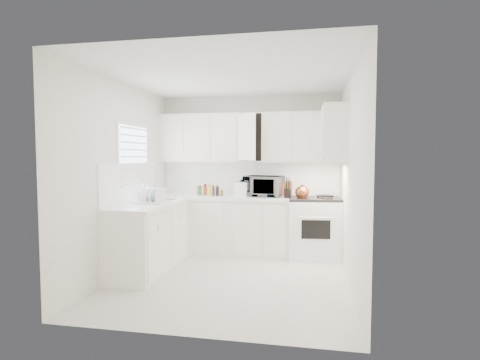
% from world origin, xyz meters
% --- Properties ---
extents(floor, '(3.20, 3.20, 0.00)m').
position_xyz_m(floor, '(0.00, 0.00, 0.00)').
color(floor, silver).
rests_on(floor, ground).
extents(ceiling, '(3.20, 3.20, 0.00)m').
position_xyz_m(ceiling, '(0.00, 0.00, 2.60)').
color(ceiling, white).
rests_on(ceiling, ground).
extents(wall_back, '(3.00, 0.00, 3.00)m').
position_xyz_m(wall_back, '(0.00, 1.60, 1.30)').
color(wall_back, white).
rests_on(wall_back, ground).
extents(wall_front, '(3.00, 0.00, 3.00)m').
position_xyz_m(wall_front, '(0.00, -1.60, 1.30)').
color(wall_front, white).
rests_on(wall_front, ground).
extents(wall_left, '(0.00, 3.20, 3.20)m').
position_xyz_m(wall_left, '(-1.50, 0.00, 1.30)').
color(wall_left, white).
rests_on(wall_left, ground).
extents(wall_right, '(0.00, 3.20, 3.20)m').
position_xyz_m(wall_right, '(1.50, 0.00, 1.30)').
color(wall_right, white).
rests_on(wall_right, ground).
extents(window_blinds, '(0.06, 0.96, 1.06)m').
position_xyz_m(window_blinds, '(-1.48, 0.35, 1.55)').
color(window_blinds, white).
rests_on(window_blinds, wall_left).
extents(lower_cabinets_back, '(2.22, 0.60, 0.90)m').
position_xyz_m(lower_cabinets_back, '(-0.39, 1.30, 0.45)').
color(lower_cabinets_back, white).
rests_on(lower_cabinets_back, floor).
extents(lower_cabinets_left, '(0.60, 1.60, 0.90)m').
position_xyz_m(lower_cabinets_left, '(-1.20, 0.20, 0.45)').
color(lower_cabinets_left, white).
rests_on(lower_cabinets_left, floor).
extents(countertop_back, '(2.24, 0.64, 0.05)m').
position_xyz_m(countertop_back, '(-0.39, 1.29, 0.93)').
color(countertop_back, white).
rests_on(countertop_back, lower_cabinets_back).
extents(countertop_left, '(0.64, 1.62, 0.05)m').
position_xyz_m(countertop_left, '(-1.19, 0.20, 0.93)').
color(countertop_left, white).
rests_on(countertop_left, lower_cabinets_left).
extents(backsplash_back, '(2.98, 0.02, 0.55)m').
position_xyz_m(backsplash_back, '(0.00, 1.59, 1.23)').
color(backsplash_back, white).
rests_on(backsplash_back, wall_back).
extents(backsplash_left, '(0.02, 1.60, 0.55)m').
position_xyz_m(backsplash_left, '(-1.49, 0.20, 1.23)').
color(backsplash_left, white).
rests_on(backsplash_left, wall_left).
extents(upper_cabinets_back, '(3.00, 0.33, 0.80)m').
position_xyz_m(upper_cabinets_back, '(0.00, 1.44, 1.50)').
color(upper_cabinets_back, white).
rests_on(upper_cabinets_back, wall_back).
extents(upper_cabinets_right, '(0.33, 0.90, 0.80)m').
position_xyz_m(upper_cabinets_right, '(1.33, 0.82, 1.50)').
color(upper_cabinets_right, white).
rests_on(upper_cabinets_right, wall_right).
extents(sink, '(0.42, 0.38, 0.30)m').
position_xyz_m(sink, '(-1.19, 0.55, 1.07)').
color(sink, gray).
rests_on(sink, countertop_left).
extents(stove, '(0.85, 0.72, 1.22)m').
position_xyz_m(stove, '(1.07, 1.28, 0.61)').
color(stove, white).
rests_on(stove, floor).
extents(tea_kettle, '(0.27, 0.23, 0.24)m').
position_xyz_m(tea_kettle, '(0.89, 1.12, 1.06)').
color(tea_kettle, '#974A29').
rests_on(tea_kettle, stove).
extents(frying_pan, '(0.44, 0.54, 0.04)m').
position_xyz_m(frying_pan, '(1.25, 1.44, 0.97)').
color(frying_pan, black).
rests_on(frying_pan, stove).
extents(microwave, '(0.65, 0.45, 0.40)m').
position_xyz_m(microwave, '(0.27, 1.34, 1.15)').
color(microwave, gray).
rests_on(microwave, countertop_back).
extents(rice_cooker, '(0.34, 0.34, 0.27)m').
position_xyz_m(rice_cooker, '(-0.09, 1.29, 1.08)').
color(rice_cooker, white).
rests_on(rice_cooker, countertop_back).
extents(paper_towel, '(0.12, 0.12, 0.27)m').
position_xyz_m(paper_towel, '(0.06, 1.43, 1.08)').
color(paper_towel, white).
rests_on(paper_towel, countertop_back).
extents(utensil_crock, '(0.13, 0.13, 0.34)m').
position_xyz_m(utensil_crock, '(0.67, 1.14, 1.12)').
color(utensil_crock, black).
rests_on(utensil_crock, countertop_back).
extents(dish_rack, '(0.47, 0.37, 0.24)m').
position_xyz_m(dish_rack, '(-1.13, 0.13, 1.07)').
color(dish_rack, white).
rests_on(dish_rack, countertop_left).
extents(spice_left_0, '(0.06, 0.06, 0.13)m').
position_xyz_m(spice_left_0, '(-0.85, 1.42, 1.02)').
color(spice_left_0, brown).
rests_on(spice_left_0, countertop_back).
extents(spice_left_1, '(0.06, 0.06, 0.13)m').
position_xyz_m(spice_left_1, '(-0.78, 1.33, 1.02)').
color(spice_left_1, '#25712C').
rests_on(spice_left_1, countertop_back).
extents(spice_left_2, '(0.06, 0.06, 0.13)m').
position_xyz_m(spice_left_2, '(-0.70, 1.42, 1.02)').
color(spice_left_2, red).
rests_on(spice_left_2, countertop_back).
extents(spice_left_3, '(0.06, 0.06, 0.13)m').
position_xyz_m(spice_left_3, '(-0.62, 1.33, 1.02)').
color(spice_left_3, yellow).
rests_on(spice_left_3, countertop_back).
extents(spice_left_4, '(0.06, 0.06, 0.13)m').
position_xyz_m(spice_left_4, '(-0.55, 1.42, 1.02)').
color(spice_left_4, '#592A19').
rests_on(spice_left_4, countertop_back).
extents(spice_left_5, '(0.06, 0.06, 0.13)m').
position_xyz_m(spice_left_5, '(-0.47, 1.33, 1.02)').
color(spice_left_5, black).
rests_on(spice_left_5, countertop_back).
extents(spice_left_6, '(0.06, 0.06, 0.13)m').
position_xyz_m(spice_left_6, '(-0.40, 1.42, 1.02)').
color(spice_left_6, brown).
rests_on(spice_left_6, countertop_back).
extents(sauce_right_0, '(0.06, 0.06, 0.19)m').
position_xyz_m(sauce_right_0, '(0.58, 1.46, 1.05)').
color(sauce_right_0, red).
rests_on(sauce_right_0, countertop_back).
extents(sauce_right_1, '(0.06, 0.06, 0.19)m').
position_xyz_m(sauce_right_1, '(0.64, 1.40, 1.05)').
color(sauce_right_1, yellow).
rests_on(sauce_right_1, countertop_back).
extents(sauce_right_2, '(0.06, 0.06, 0.19)m').
position_xyz_m(sauce_right_2, '(0.69, 1.46, 1.05)').
color(sauce_right_2, '#592A19').
rests_on(sauce_right_2, countertop_back).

